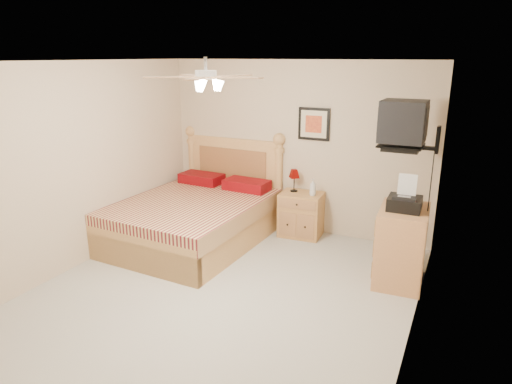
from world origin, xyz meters
The scene contains 17 objects.
floor centered at (0.00, 0.00, 0.00)m, with size 4.50×4.50×0.00m, color #A5A195.
ceiling centered at (0.00, 0.00, 2.50)m, with size 4.00×4.50×0.04m, color white.
wall_back centered at (0.00, 2.25, 1.25)m, with size 4.00×0.04×2.50m, color #C0AB8E.
wall_front centered at (0.00, -2.25, 1.25)m, with size 4.00×0.04×2.50m, color #C0AB8E.
wall_left centered at (-2.00, 0.00, 1.25)m, with size 0.04×4.50×2.50m, color #C0AB8E.
wall_right centered at (2.00, 0.00, 1.25)m, with size 0.04×4.50×2.50m, color #C0AB8E.
bed centered at (-1.10, 1.12, 0.73)m, with size 1.72×2.26×1.46m, color tan, non-canonical shape.
nightstand centered at (0.20, 2.00, 0.32)m, with size 0.60×0.45×0.65m, color #A06F41.
table_lamp centered at (0.06, 2.05, 0.81)m, with size 0.18×0.18×0.33m, color #5F0401, non-canonical shape.
lotion_bottle centered at (0.37, 1.97, 0.77)m, with size 0.09×0.09×0.24m, color silver.
framed_picture centered at (0.27, 2.23, 1.62)m, with size 0.46×0.04×0.46m, color black.
dresser centered at (1.73, 1.16, 0.45)m, with size 0.53×0.76×0.89m, color #B27A4C.
fax_machine centered at (1.72, 1.13, 1.09)m, with size 0.36×0.38×0.38m, color black, non-canonical shape.
magazine_lower centered at (1.69, 1.42, 0.91)m, with size 0.17×0.23×0.02m, color #B3AA8E.
magazine_upper centered at (1.69, 1.41, 0.93)m, with size 0.19×0.25×0.02m, color gray.
wall_tv centered at (1.75, 1.34, 1.81)m, with size 0.56×0.46×0.58m, color black, non-canonical shape.
ceiling_fan centered at (0.00, -0.20, 2.36)m, with size 1.14×1.14×0.28m, color white, non-canonical shape.
Camera 1 is at (2.31, -3.95, 2.55)m, focal length 32.00 mm.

